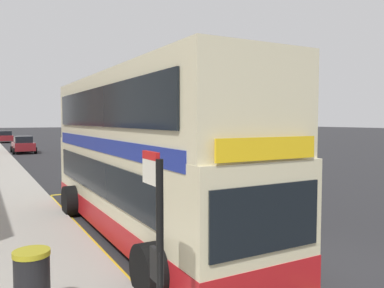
# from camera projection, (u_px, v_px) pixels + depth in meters

# --- Properties ---
(ground_plane) EXTENTS (260.00, 260.00, 0.00)m
(ground_plane) POSITION_uv_depth(u_px,v_px,m) (57.00, 153.00, 36.45)
(ground_plane) COLOR #28282B
(double_decker_bus) EXTENTS (3.20, 10.63, 4.40)m
(double_decker_bus) POSITION_uv_depth(u_px,v_px,m) (142.00, 160.00, 10.72)
(double_decker_bus) COLOR beige
(double_decker_bus) RESTS_ON ground
(bus_bay_markings) EXTENTS (3.03, 13.67, 0.01)m
(bus_bay_markings) POSITION_uv_depth(u_px,v_px,m) (141.00, 232.00, 10.93)
(bus_bay_markings) COLOR yellow
(bus_bay_markings) RESTS_ON ground
(bus_stop_sign) EXTENTS (0.09, 0.51, 2.65)m
(bus_stop_sign) POSITION_uv_depth(u_px,v_px,m) (157.00, 244.00, 4.57)
(bus_stop_sign) COLOR black
(bus_stop_sign) RESTS_ON pavement_near
(parked_car_grey_ahead) EXTENTS (2.09, 4.20, 1.62)m
(parked_car_grey_ahead) POSITION_uv_depth(u_px,v_px,m) (165.00, 154.00, 26.76)
(parked_car_grey_ahead) COLOR slate
(parked_car_grey_ahead) RESTS_ON ground
(parked_car_maroon_distant) EXTENTS (2.09, 4.20, 1.62)m
(parked_car_maroon_distant) POSITION_uv_depth(u_px,v_px,m) (23.00, 145.00, 36.79)
(parked_car_maroon_distant) COLOR maroon
(parked_car_maroon_distant) RESTS_ON ground
(parked_car_maroon_across) EXTENTS (2.09, 4.20, 1.62)m
(parked_car_maroon_across) POSITION_uv_depth(u_px,v_px,m) (5.00, 137.00, 53.87)
(parked_car_maroon_across) COLOR maroon
(parked_car_maroon_across) RESTS_ON ground
(litter_bin) EXTENTS (0.55, 0.55, 1.04)m
(litter_bin) POSITION_uv_depth(u_px,v_px,m) (32.00, 284.00, 5.91)
(litter_bin) COLOR black
(litter_bin) RESTS_ON pavement_near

